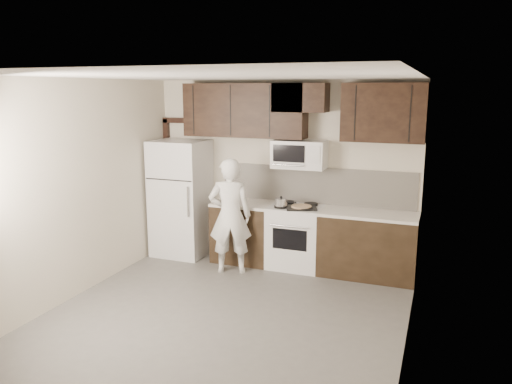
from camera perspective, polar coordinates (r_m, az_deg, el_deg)
The scene contains 14 objects.
floor at distance 5.88m, azimuth -3.89°, elevation -14.22°, with size 4.50×4.50×0.00m, color #575552.
back_wall at distance 7.49m, azimuth 3.12°, elevation 2.32°, with size 4.00×4.00×0.00m, color beige.
ceiling at distance 5.29m, azimuth -4.30°, elevation 13.09°, with size 4.50×4.50×0.00m, color white.
counter_run at distance 7.25m, azimuth 6.87°, elevation -5.34°, with size 2.95×0.64×0.91m.
stove at distance 7.32m, azimuth 4.55°, elevation -5.08°, with size 0.76×0.66×0.94m.
backsplash at distance 7.38m, azimuth 6.78°, elevation 0.77°, with size 2.90×0.02×0.54m, color beige.
upper_cabinets at distance 7.17m, azimuth 4.38°, elevation 9.38°, with size 3.48×0.35×0.78m.
microwave at distance 7.18m, azimuth 4.97°, elevation 4.31°, with size 0.76×0.42×0.40m.
refrigerator at distance 7.86m, azimuth -8.56°, elevation -0.69°, with size 0.80×0.76×1.80m.
door_trim at distance 8.25m, azimuth -9.80°, elevation 2.32°, with size 0.50×0.08×2.12m.
saucepan at distance 7.10m, azimuth 2.90°, elevation -1.25°, with size 0.31×0.18×0.17m.
baking_tray at distance 7.07m, azimuth 5.20°, elevation -1.81°, with size 0.42×0.32×0.02m, color black.
pizza at distance 7.07m, azimuth 5.21°, elevation -1.64°, with size 0.29×0.29×0.02m, color #CAB388.
person at distance 7.01m, azimuth -2.98°, elevation -2.73°, with size 0.60×0.39×1.64m, color silver.
Camera 1 is at (2.22, -4.80, 2.57)m, focal length 35.00 mm.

